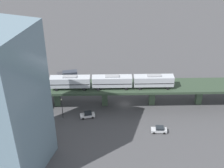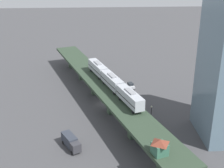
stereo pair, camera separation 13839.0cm
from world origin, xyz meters
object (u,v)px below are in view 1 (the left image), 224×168
Objects in this scene: street_car_silver at (159,129)px; street_lamp at (62,107)px; signal_hut at (0,78)px; street_car_white at (88,115)px; street_car_blue at (44,106)px; delivery_truck at (68,75)px; office_tower at (2,104)px; subway_train at (112,81)px.

street_lamp is at bearing 94.47° from street_car_silver.
signal_hut reaches higher than street_lamp.
street_car_white is 0.68× the size of street_lamp.
street_car_blue is 18.48m from delivery_truck.
signal_hut is 30.36m from office_tower.
street_car_silver is (-0.08, -50.54, -7.84)m from signal_hut.
signal_hut is 0.86× the size of street_car_white.
street_lamp is at bearing -110.71° from street_car_blue.
street_car_blue is 8.87m from street_lamp.
street_car_blue is at bearing -178.84° from delivery_truck.
signal_hut is at bearing 92.45° from street_car_blue.
signal_hut is 0.59× the size of street_lamp.
signal_hut is 0.87× the size of street_car_blue.
office_tower reaches higher than street_lamp.
street_car_white is (-7.37, 5.38, -8.58)m from subway_train.
street_car_silver is at bearing -117.48° from delivery_truck.
subway_train reaches higher than signal_hut.
street_car_silver is 1.00× the size of street_car_white.
subway_train is 24.67m from delivery_truck.
street_car_white is 24.11m from delivery_truck.
subway_train reaches higher than street_car_silver.
delivery_truck reaches higher than street_car_white.
subway_train is at bearing 64.84° from street_car_silver.
delivery_truck is at bearing 38.64° from street_car_white.
street_car_silver and street_car_white have the same top height.
street_lamp is at bearing 110.36° from street_car_white.
office_tower is (-41.67, -4.32, 16.24)m from delivery_truck.
office_tower is (-23.21, -3.95, 17.06)m from street_car_blue.
office_tower is at bearing -174.08° from delivery_truck.
street_lamp reaches higher than street_car_blue.
street_lamp is at bearing 128.93° from subway_train.
delivery_truck is (19.15, 36.81, 0.82)m from street_car_silver.
subway_train is 35.00m from signal_hut.
subway_train is 8.84× the size of signal_hut.
street_lamp reaches higher than street_car_white.
signal_hut is at bearing 38.60° from office_tower.
signal_hut is 0.55× the size of delivery_truck.
street_car_blue is 0.63× the size of delivery_truck.
street_lamp is 24.88m from office_tower.
signal_hut is at bearing 90.49° from street_car_white.
street_car_white is (0.24, -28.77, -7.84)m from signal_hut.
street_car_white is 0.13× the size of office_tower.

